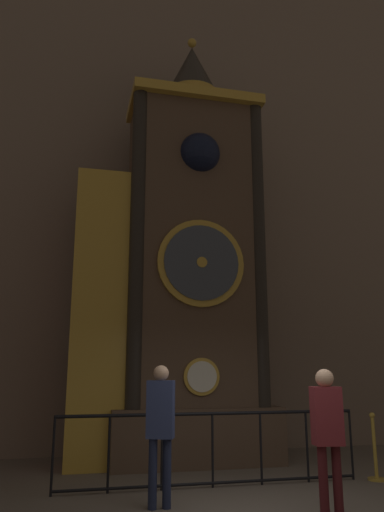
{
  "coord_description": "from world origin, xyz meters",
  "views": [
    {
      "loc": [
        -2.35,
        -5.48,
        1.67
      ],
      "look_at": [
        -0.03,
        4.11,
        3.93
      ],
      "focal_mm": 35.0,
      "sensor_mm": 36.0,
      "label": 1
    }
  ],
  "objects_px": {
    "clock_tower": "(177,266)",
    "visitor_near": "(160,421)",
    "visitor_far": "(327,426)",
    "stanchion_post": "(375,458)"
  },
  "relations": [
    {
      "from": "clock_tower",
      "to": "visitor_near",
      "type": "relative_size",
      "value": 5.17
    },
    {
      "from": "visitor_near",
      "to": "visitor_far",
      "type": "bearing_deg",
      "value": -5.87
    },
    {
      "from": "visitor_near",
      "to": "visitor_far",
      "type": "distance_m",
      "value": 2.06
    },
    {
      "from": "clock_tower",
      "to": "stanchion_post",
      "type": "relative_size",
      "value": 8.83
    },
    {
      "from": "visitor_far",
      "to": "visitor_near",
      "type": "bearing_deg",
      "value": 162.55
    },
    {
      "from": "clock_tower",
      "to": "visitor_near",
      "type": "xyz_separation_m",
      "value": [
        -0.82,
        -2.96,
        -2.65
      ]
    },
    {
      "from": "clock_tower",
      "to": "visitor_near",
      "type": "bearing_deg",
      "value": -105.54
    },
    {
      "from": "visitor_near",
      "to": "visitor_far",
      "type": "xyz_separation_m",
      "value": [
        1.86,
        -0.9,
        -0.02
      ]
    },
    {
      "from": "clock_tower",
      "to": "visitor_near",
      "type": "distance_m",
      "value": 4.06
    },
    {
      "from": "visitor_near",
      "to": "visitor_far",
      "type": "relative_size",
      "value": 1.03
    }
  ]
}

